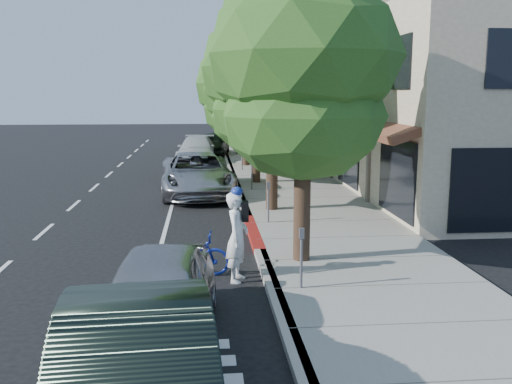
{
  "coord_description": "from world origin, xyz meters",
  "views": [
    {
      "loc": [
        -1.39,
        -15.08,
        4.13
      ],
      "look_at": [
        0.04,
        0.61,
        1.35
      ],
      "focal_mm": 40.0,
      "sensor_mm": 36.0,
      "label": 1
    }
  ],
  "objects": [
    {
      "name": "dark_suv_far",
      "position": [
        -0.85,
        21.64,
        0.81
      ],
      "size": [
        2.56,
        4.98,
        1.62
      ],
      "primitive_type": "imported",
      "rotation": [
        0.0,
        0.0,
        -0.14
      ],
      "color": "black",
      "rests_on": "ground"
    },
    {
      "name": "cyclist",
      "position": [
        -0.7,
        -3.0,
        1.0
      ],
      "size": [
        0.66,
        0.83,
        1.99
      ],
      "primitive_type": "imported",
      "rotation": [
        0.0,
        0.0,
        1.29
      ],
      "color": "white",
      "rests_on": "ground"
    },
    {
      "name": "white_pickup",
      "position": [
        -1.81,
        18.5,
        0.76
      ],
      "size": [
        2.45,
        5.35,
        1.52
      ],
      "primitive_type": "imported",
      "rotation": [
        0.0,
        0.0,
        -0.06
      ],
      "color": "silver",
      "rests_on": "ground"
    },
    {
      "name": "street_tree_1",
      "position": [
        0.9,
        4.0,
        4.79
      ],
      "size": [
        4.9,
        4.9,
        7.8
      ],
      "color": "black",
      "rests_on": "ground"
    },
    {
      "name": "pedestrian",
      "position": [
        3.91,
        11.18,
        1.12
      ],
      "size": [
        0.99,
        0.8,
        1.94
      ],
      "primitive_type": "imported",
      "rotation": [
        0.0,
        0.0,
        3.22
      ],
      "color": "black",
      "rests_on": "sidewalk"
    },
    {
      "name": "near_car_a",
      "position": [
        -2.2,
        -5.98,
        0.77
      ],
      "size": [
        2.12,
        4.63,
        1.54
      ],
      "primitive_type": "imported",
      "rotation": [
        0.0,
        0.0,
        -0.07
      ],
      "color": "#99999D",
      "rests_on": "ground"
    },
    {
      "name": "storefront_building",
      "position": [
        9.6,
        18.0,
        3.5
      ],
      "size": [
        10.0,
        36.0,
        7.0
      ],
      "primitive_type": "cube",
      "color": "beige",
      "rests_on": "ground"
    },
    {
      "name": "bicycle",
      "position": [
        -1.8,
        -2.52,
        0.5
      ],
      "size": [
        1.95,
        0.83,
        1.0
      ],
      "primitive_type": "imported",
      "rotation": [
        0.0,
        0.0,
        1.48
      ],
      "color": "#162898",
      "rests_on": "ground"
    },
    {
      "name": "curb",
      "position": [
        0.0,
        8.0,
        0.07
      ],
      "size": [
        0.3,
        56.0,
        0.15
      ],
      "primitive_type": "cube",
      "color": "#9E998E",
      "rests_on": "ground"
    },
    {
      "name": "curb_red_segment",
      "position": [
        0.0,
        1.0,
        0.07
      ],
      "size": [
        0.32,
        4.0,
        0.15
      ],
      "primitive_type": "cube",
      "color": "maroon",
      "rests_on": "ground"
    },
    {
      "name": "dark_sedan",
      "position": [
        -1.93,
        9.0,
        0.66
      ],
      "size": [
        1.44,
        4.03,
        1.32
      ],
      "primitive_type": "imported",
      "rotation": [
        0.0,
        0.0,
        -0.01
      ],
      "color": "black",
      "rests_on": "ground"
    },
    {
      "name": "silver_suv",
      "position": [
        -1.68,
        7.82,
        0.85
      ],
      "size": [
        3.17,
        6.26,
        1.7
      ],
      "primitive_type": "imported",
      "rotation": [
        0.0,
        0.0,
        0.06
      ],
      "color": "#A1A0A5",
      "rests_on": "ground"
    },
    {
      "name": "street_tree_3",
      "position": [
        0.9,
        16.0,
        4.45
      ],
      "size": [
        5.6,
        5.6,
        7.56
      ],
      "color": "black",
      "rests_on": "ground"
    },
    {
      "name": "street_tree_2",
      "position": [
        0.9,
        10.0,
        4.12
      ],
      "size": [
        4.78,
        4.78,
        6.88
      ],
      "color": "black",
      "rests_on": "ground"
    },
    {
      "name": "street_tree_0",
      "position": [
        0.9,
        -2.0,
        4.82
      ],
      "size": [
        4.52,
        4.52,
        7.74
      ],
      "color": "black",
      "rests_on": "ground"
    },
    {
      "name": "street_tree_4",
      "position": [
        0.9,
        22.0,
        4.19
      ],
      "size": [
        4.29,
        4.29,
        6.83
      ],
      "color": "black",
      "rests_on": "ground"
    },
    {
      "name": "sidewalk",
      "position": [
        2.3,
        8.0,
        0.07
      ],
      "size": [
        4.6,
        56.0,
        0.15
      ],
      "primitive_type": "cube",
      "color": "gray",
      "rests_on": "ground"
    },
    {
      "name": "street_tree_5",
      "position": [
        0.9,
        28.0,
        4.54
      ],
      "size": [
        4.17,
        4.17,
        7.26
      ],
      "color": "black",
      "rests_on": "ground"
    },
    {
      "name": "ground",
      "position": [
        0.0,
        0.0,
        0.0
      ],
      "size": [
        120.0,
        120.0,
        0.0
      ],
      "primitive_type": "plane",
      "color": "black",
      "rests_on": "ground"
    }
  ]
}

